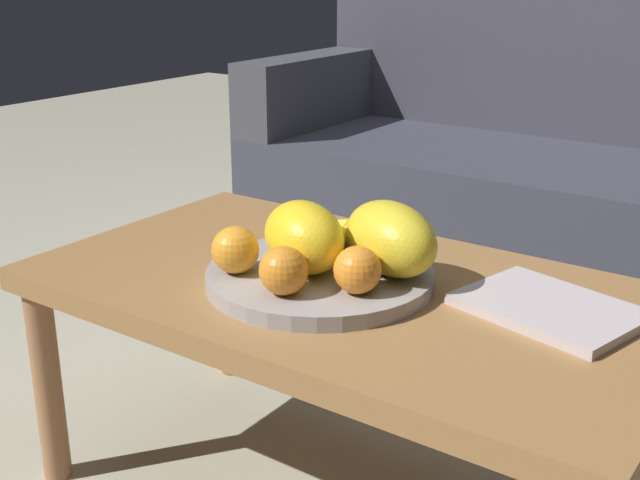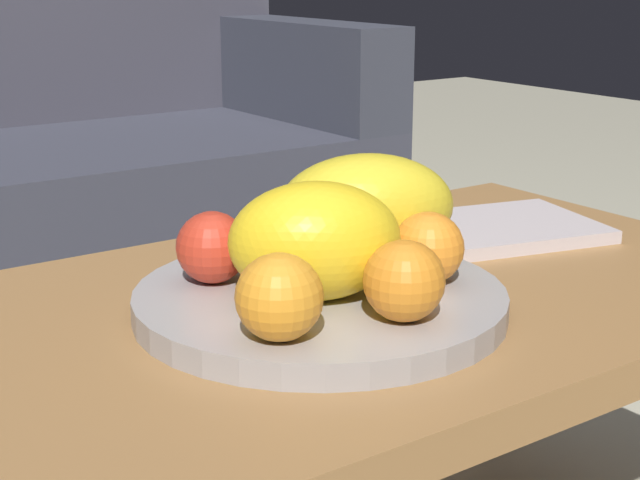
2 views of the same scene
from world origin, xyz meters
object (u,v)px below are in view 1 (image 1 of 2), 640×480
object	(u,v)px
melon_smaller_beside	(391,238)
orange_front	(357,270)
fruit_bowl	(320,277)
magazine	(550,308)
banana_bunch	(367,241)
apple_front	(311,227)
orange_left	(361,236)
couch	(555,184)
coffee_table	(348,310)
melon_large_front	(304,237)
orange_right	(235,250)
orange_back	(284,271)

from	to	relation	value
melon_smaller_beside	orange_front	size ratio (longest dim) A/B	2.62
fruit_bowl	orange_front	world-z (taller)	orange_front
magazine	banana_bunch	bearing A→B (deg)	-162.94
apple_front	magazine	world-z (taller)	apple_front
orange_left	magazine	xyz separation A→B (m)	(0.32, 0.01, -0.05)
couch	magazine	world-z (taller)	couch
couch	orange_left	world-z (taller)	couch
coffee_table	melon_large_front	bearing A→B (deg)	-135.49
orange_left	melon_smaller_beside	bearing A→B (deg)	-25.81
apple_front	banana_bunch	xyz separation A→B (m)	(0.11, 0.01, -0.01)
melon_large_front	apple_front	bearing A→B (deg)	119.72
coffee_table	magazine	bearing A→B (deg)	12.77
couch	coffee_table	bearing A→B (deg)	-86.28
orange_right	orange_back	world-z (taller)	orange_right
melon_large_front	apple_front	world-z (taller)	melon_large_front
orange_right	banana_bunch	distance (m)	0.22
couch	orange_back	distance (m)	1.33
couch	fruit_bowl	bearing A→B (deg)	-87.95
orange_left	orange_right	world-z (taller)	orange_right
melon_smaller_beside	orange_right	world-z (taller)	melon_smaller_beside
orange_right	banana_bunch	size ratio (longest dim) A/B	0.46
fruit_bowl	melon_large_front	world-z (taller)	melon_large_front
melon_smaller_beside	magazine	world-z (taller)	melon_smaller_beside
orange_left	orange_back	size ratio (longest dim) A/B	0.94
orange_right	magazine	size ratio (longest dim) A/B	0.30
couch	orange_back	bearing A→B (deg)	-87.58
coffee_table	banana_bunch	xyz separation A→B (m)	(0.00, 0.05, 0.10)
couch	melon_large_front	bearing A→B (deg)	-88.84
apple_front	magazine	size ratio (longest dim) A/B	0.29
couch	orange_front	xyz separation A→B (m)	(0.14, -1.25, 0.17)
fruit_bowl	orange_left	world-z (taller)	orange_left
banana_bunch	magazine	world-z (taller)	banana_bunch
orange_back	melon_large_front	bearing A→B (deg)	108.44
orange_front	orange_right	xyz separation A→B (m)	(-0.20, -0.04, 0.00)
couch	orange_front	distance (m)	1.27
orange_left	apple_front	world-z (taller)	apple_front
orange_left	orange_right	xyz separation A→B (m)	(-0.12, -0.18, 0.00)
coffee_table	magazine	size ratio (longest dim) A/B	4.15
orange_back	banana_bunch	bearing A→B (deg)	83.88
orange_right	orange_left	bearing A→B (deg)	55.41
melon_large_front	orange_back	size ratio (longest dim) A/B	2.22
coffee_table	orange_left	distance (m)	0.12
orange_front	orange_right	distance (m)	0.20
orange_front	coffee_table	bearing A→B (deg)	130.23
orange_left	magazine	bearing A→B (deg)	2.17
orange_right	apple_front	xyz separation A→B (m)	(0.03, 0.17, -0.00)
fruit_bowl	couch	bearing A→B (deg)	92.05
orange_back	magazine	bearing A→B (deg)	33.02
orange_left	apple_front	size ratio (longest dim) A/B	0.96
coffee_table	melon_large_front	world-z (taller)	melon_large_front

